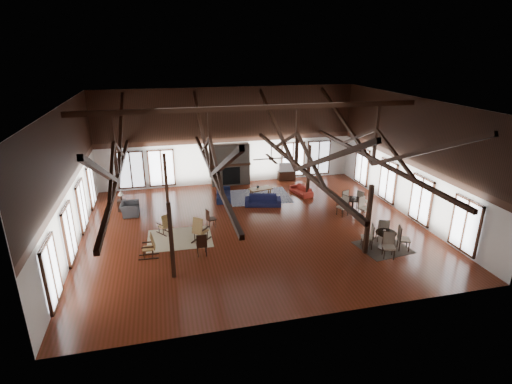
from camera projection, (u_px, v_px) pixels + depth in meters
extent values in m
plane|color=#5B2013|center=(255.00, 228.00, 19.33)|extent=(16.00, 16.00, 0.00)
cube|color=black|center=(255.00, 102.00, 17.26)|extent=(16.00, 14.00, 0.02)
cube|color=silver|center=(229.00, 137.00, 24.68)|extent=(16.00, 0.02, 6.00)
cube|color=silver|center=(309.00, 234.00, 11.91)|extent=(16.00, 0.02, 6.00)
cube|color=silver|center=(67.00, 181.00, 16.54)|extent=(0.02, 14.00, 6.00)
cube|color=silver|center=(409.00, 158.00, 20.05)|extent=(0.02, 14.00, 6.00)
cube|color=black|center=(255.00, 108.00, 17.35)|extent=(15.60, 0.18, 0.22)
cube|color=black|center=(118.00, 177.00, 16.96)|extent=(0.16, 13.70, 0.18)
cube|color=black|center=(114.00, 146.00, 16.50)|extent=(0.14, 0.14, 2.70)
cube|color=black|center=(121.00, 132.00, 19.74)|extent=(0.15, 7.07, 3.12)
cube|color=black|center=(105.00, 173.00, 13.35)|extent=(0.15, 7.07, 3.12)
cube|color=black|center=(211.00, 170.00, 17.84)|extent=(0.16, 13.70, 0.18)
cube|color=black|center=(210.00, 141.00, 17.37)|extent=(0.14, 0.14, 2.70)
cube|color=black|center=(202.00, 128.00, 20.61)|extent=(0.15, 7.07, 3.12)
cube|color=black|center=(223.00, 166.00, 14.22)|extent=(0.15, 7.07, 3.12)
cube|color=black|center=(296.00, 165.00, 18.72)|extent=(0.16, 13.70, 0.18)
cube|color=black|center=(297.00, 136.00, 18.25)|extent=(0.14, 0.14, 2.70)
cube|color=black|center=(276.00, 125.00, 21.49)|extent=(0.15, 7.07, 3.12)
cube|color=black|center=(327.00, 159.00, 15.10)|extent=(0.15, 7.07, 3.12)
cube|color=black|center=(373.00, 159.00, 19.59)|extent=(0.16, 13.70, 0.18)
cube|color=black|center=(376.00, 132.00, 19.13)|extent=(0.14, 0.14, 2.70)
cube|color=black|center=(344.00, 122.00, 22.36)|extent=(0.15, 7.07, 3.12)
cube|color=black|center=(420.00, 152.00, 15.97)|extent=(0.15, 7.07, 3.12)
cube|color=black|center=(171.00, 241.00, 14.73)|extent=(0.16, 0.16, 3.05)
cube|color=black|center=(368.00, 220.00, 16.48)|extent=(0.16, 0.16, 3.05)
cube|color=black|center=(166.00, 182.00, 21.12)|extent=(0.16, 0.16, 3.05)
cube|color=black|center=(308.00, 171.00, 22.87)|extent=(0.16, 0.16, 3.05)
cube|color=#6B5F51|center=(230.00, 164.00, 24.98)|extent=(2.40, 0.62, 2.60)
cube|color=black|center=(231.00, 176.00, 24.91)|extent=(1.10, 0.06, 1.10)
cube|color=black|center=(231.00, 165.00, 24.71)|extent=(2.50, 0.20, 0.12)
cylinder|color=black|center=(271.00, 151.00, 17.13)|extent=(0.04, 0.04, 0.70)
cylinder|color=black|center=(271.00, 159.00, 17.25)|extent=(0.20, 0.20, 0.10)
cube|color=black|center=(281.00, 158.00, 17.35)|extent=(0.70, 0.12, 0.02)
cube|color=black|center=(269.00, 156.00, 17.66)|extent=(0.12, 0.70, 0.02)
cube|color=black|center=(261.00, 159.00, 17.15)|extent=(0.70, 0.12, 0.02)
cube|color=black|center=(274.00, 161.00, 16.84)|extent=(0.12, 0.70, 0.02)
imported|color=#15173B|center=(263.00, 200.00, 21.96)|extent=(2.10, 1.21, 0.58)
imported|color=#151B39|center=(224.00, 193.00, 22.96)|extent=(2.11, 1.09, 0.59)
imported|color=#9F2A1E|center=(301.00, 190.00, 23.65)|extent=(1.76, 1.01, 0.48)
cube|color=brown|center=(260.00, 189.00, 23.20)|extent=(1.42, 0.95, 0.06)
cube|color=brown|center=(252.00, 195.00, 22.97)|extent=(0.06, 0.06, 0.44)
cube|color=brown|center=(250.00, 192.00, 23.36)|extent=(0.06, 0.06, 0.44)
cube|color=brown|center=(270.00, 193.00, 23.21)|extent=(0.06, 0.06, 0.44)
cube|color=brown|center=(268.00, 191.00, 23.60)|extent=(0.06, 0.06, 0.44)
imported|color=#B2B2B2|center=(258.00, 187.00, 23.23)|extent=(0.18, 0.18, 0.17)
imported|color=#313033|center=(130.00, 209.00, 20.68)|extent=(1.06, 0.93, 0.67)
cube|color=black|center=(122.00, 205.00, 21.27)|extent=(0.44, 0.44, 0.59)
cylinder|color=black|center=(121.00, 197.00, 21.11)|extent=(0.08, 0.08, 0.35)
cone|color=#EBE2C6|center=(121.00, 193.00, 21.03)|extent=(0.31, 0.31, 0.25)
cube|color=olive|center=(164.00, 226.00, 18.65)|extent=(0.59, 0.58, 0.04)
cube|color=olive|center=(166.00, 221.00, 18.43)|extent=(0.44, 0.38, 0.62)
cube|color=black|center=(161.00, 234.00, 18.64)|extent=(0.48, 0.64, 0.04)
cube|color=black|center=(168.00, 231.00, 18.90)|extent=(0.48, 0.64, 0.04)
cube|color=olive|center=(201.00, 231.00, 17.92)|extent=(0.72, 0.72, 0.05)
cube|color=olive|center=(197.00, 226.00, 17.59)|extent=(0.52, 0.49, 0.75)
cube|color=black|center=(197.00, 239.00, 18.16)|extent=(0.65, 0.73, 0.05)
cube|color=black|center=(205.00, 241.00, 17.97)|extent=(0.65, 0.73, 0.05)
cube|color=olive|center=(148.00, 248.00, 16.52)|extent=(0.46, 0.48, 0.05)
cube|color=olive|center=(153.00, 241.00, 16.45)|extent=(0.19, 0.47, 0.66)
cube|color=black|center=(149.00, 259.00, 16.47)|extent=(0.81, 0.08, 0.05)
cube|color=black|center=(149.00, 254.00, 16.82)|extent=(0.81, 0.08, 0.05)
cube|color=black|center=(211.00, 219.00, 19.25)|extent=(0.49, 0.49, 0.05)
cube|color=black|center=(208.00, 215.00, 19.08)|extent=(0.15, 0.39, 0.52)
cylinder|color=black|center=(211.00, 223.00, 19.33)|extent=(0.03, 0.03, 0.43)
cube|color=black|center=(202.00, 245.00, 16.67)|extent=(0.43, 0.43, 0.05)
cube|color=black|center=(202.00, 241.00, 16.40)|extent=(0.43, 0.04, 0.57)
cylinder|color=black|center=(202.00, 250.00, 16.75)|extent=(0.03, 0.03, 0.46)
cylinder|color=black|center=(386.00, 233.00, 17.10)|extent=(0.89, 0.89, 0.04)
cylinder|color=black|center=(385.00, 240.00, 17.22)|extent=(0.10, 0.10, 0.73)
cylinder|color=black|center=(384.00, 248.00, 17.35)|extent=(0.53, 0.53, 0.04)
cylinder|color=black|center=(353.00, 199.00, 20.89)|extent=(0.87, 0.87, 0.04)
cylinder|color=black|center=(353.00, 205.00, 21.01)|extent=(0.10, 0.10, 0.72)
cylinder|color=black|center=(352.00, 212.00, 21.14)|extent=(0.52, 0.52, 0.04)
imported|color=#B2B2B2|center=(385.00, 231.00, 17.15)|extent=(0.13, 0.13, 0.09)
imported|color=#B2B2B2|center=(353.00, 198.00, 20.94)|extent=(0.12, 0.12, 0.09)
cube|color=black|center=(287.00, 175.00, 26.21)|extent=(1.13, 0.43, 0.57)
imported|color=#B2B2B2|center=(287.00, 167.00, 26.01)|extent=(1.06, 0.21, 0.61)
cube|color=tan|center=(180.00, 238.00, 18.25)|extent=(2.96, 2.36, 0.01)
cube|color=#1A224A|center=(259.00, 196.00, 23.35)|extent=(3.62, 2.78, 0.01)
cube|color=black|center=(383.00, 247.00, 17.45)|extent=(2.29, 2.13, 0.01)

